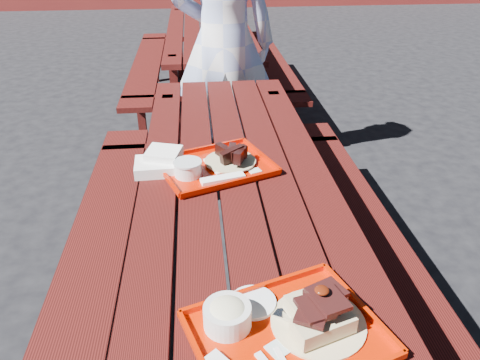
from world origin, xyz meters
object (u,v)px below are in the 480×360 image
(picnic_table_far, at_px, (209,48))
(far_tray, at_px, (214,165))
(person, at_px, (223,43))
(near_tray, at_px, (283,323))
(picnic_table_near, at_px, (236,217))

(picnic_table_far, distance_m, far_tray, 2.75)
(far_tray, height_order, person, person)
(person, bearing_deg, near_tray, 93.65)
(picnic_table_far, bearing_deg, person, -87.92)
(near_tray, relative_size, far_tray, 1.02)
(picnic_table_far, bearing_deg, far_tray, -91.69)
(picnic_table_near, height_order, picnic_table_far, same)
(picnic_table_far, relative_size, near_tray, 4.61)
(picnic_table_near, distance_m, far_tray, 0.23)
(picnic_table_near, bearing_deg, near_tray, -86.95)
(near_tray, xyz_separation_m, person, (0.01, 2.24, 0.14))
(picnic_table_near, relative_size, picnic_table_far, 1.00)
(picnic_table_far, height_order, near_tray, near_tray)
(far_tray, bearing_deg, near_tray, -81.74)
(near_tray, bearing_deg, far_tray, 98.26)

